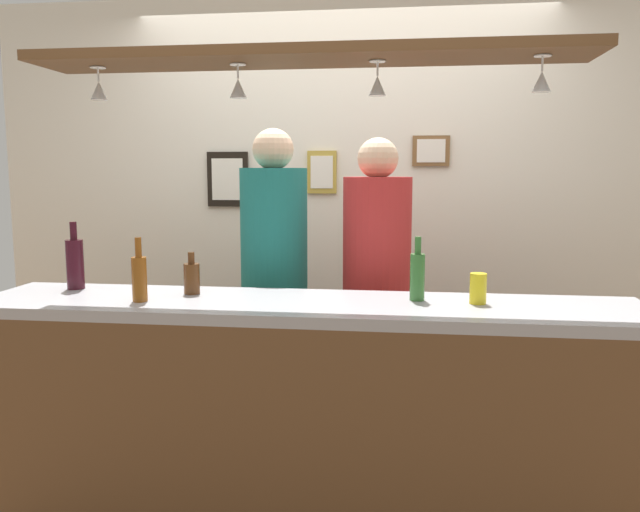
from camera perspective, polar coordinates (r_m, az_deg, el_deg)
ground_plane at (r=3.24m, az=-0.25°, el=-20.90°), size 8.00×8.00×0.00m
back_wall at (r=3.94m, az=1.92°, el=4.06°), size 4.40×0.06×2.60m
bar_counter at (r=2.49m, az=-1.88°, el=-12.40°), size 2.70×0.55×1.03m
overhead_glass_rack at (r=2.58m, az=-1.23°, el=17.57°), size 2.20×0.36×0.04m
hanging_wineglass_far_left at (r=2.84m, az=-19.33°, el=13.98°), size 0.07×0.07×0.13m
hanging_wineglass_left at (r=2.63m, az=-7.40°, el=14.87°), size 0.07×0.07×0.13m
hanging_wineglass_center_left at (r=2.55m, az=5.20°, el=15.14°), size 0.07×0.07×0.13m
hanging_wineglass_center at (r=2.56m, az=19.37°, el=14.72°), size 0.07×0.07×0.13m
person_middle_teal_shirt at (r=3.24m, az=-4.15°, el=-0.93°), size 0.34×0.34×1.76m
person_right_red_shirt at (r=3.18m, az=5.12°, el=-1.68°), size 0.34×0.34×1.71m
bottle_beer_brown_stubby at (r=2.75m, az=-11.50°, el=-1.91°), size 0.07×0.07×0.18m
bottle_beer_amber_tall at (r=2.64m, az=-15.98°, el=-1.82°), size 0.06×0.06×0.26m
bottle_wine_dark_red at (r=3.01m, az=-21.23°, el=-0.56°), size 0.08×0.08×0.30m
bottle_beer_green_import at (r=2.59m, az=8.78°, el=-1.72°), size 0.06×0.06×0.26m
drink_can at (r=2.57m, az=14.07°, el=-2.86°), size 0.07×0.07×0.12m
picture_frame_upper_small at (r=3.88m, az=9.98°, el=9.33°), size 0.22×0.02×0.18m
picture_frame_caricature at (r=4.03m, az=-8.32°, el=6.86°), size 0.26×0.02×0.34m
picture_frame_crest at (r=3.90m, az=0.18°, el=7.58°), size 0.18×0.02×0.26m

